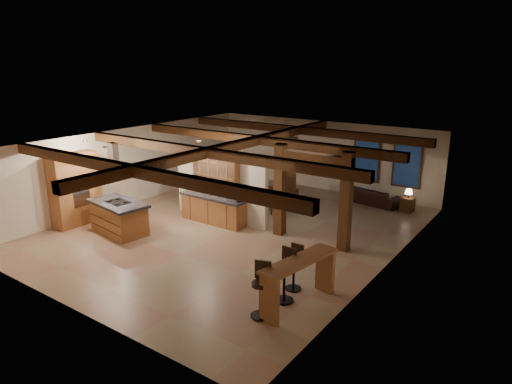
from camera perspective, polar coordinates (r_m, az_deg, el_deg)
ground at (r=14.96m, az=-2.63°, el=-4.67°), size 12.00×12.00×0.00m
room_walls at (r=14.42m, az=-2.72°, el=1.96°), size 12.00×12.00×12.00m
ceiling_beams at (r=14.21m, az=-2.77°, el=5.79°), size 10.00×12.00×0.28m
timber_posts at (r=13.51m, az=7.01°, el=0.79°), size 2.50×0.30×2.90m
partition_wall at (r=15.58m, az=-4.46°, el=0.42°), size 3.80×0.18×2.20m
pantry_cabinet at (r=16.25m, az=-21.65°, el=0.33°), size 0.67×1.60×2.40m
back_counter at (r=15.48m, az=-5.33°, el=-2.13°), size 2.50×0.66×0.94m
upper_display_cabinet at (r=15.25m, az=-4.97°, el=2.97°), size 1.80×0.36×0.95m
range_hood at (r=14.81m, az=-17.16°, el=1.64°), size 1.10×1.10×1.40m
back_windows at (r=18.31m, az=15.97°, el=3.52°), size 2.70×0.07×1.70m
framed_art at (r=20.06m, az=4.36°, el=5.75°), size 0.65×0.05×0.85m
recessed_cans at (r=14.58m, az=-15.47°, el=5.93°), size 3.16×2.46×0.03m
kitchen_island at (r=15.17m, az=-16.76°, el=-2.99°), size 2.21×1.40×1.03m
dining_table at (r=17.23m, az=1.33°, el=-0.73°), size 1.90×1.30×0.61m
sofa at (r=18.03m, az=14.36°, el=-0.50°), size 2.14×1.11×0.60m
microwave at (r=14.75m, az=-2.72°, el=-0.60°), size 0.47×0.35×0.25m
bar_counter at (r=10.27m, az=5.43°, el=-10.25°), size 0.88×2.21×1.13m
side_table at (r=17.45m, az=18.42°, el=-1.51°), size 0.44×0.44×0.52m
table_lamp at (r=17.32m, az=18.56°, el=0.03°), size 0.27×0.27×0.32m
bar_stool_a at (r=9.92m, az=0.64°, el=-12.09°), size 0.45×0.46×1.23m
bar_stool_b at (r=10.52m, az=3.70°, el=-10.29°), size 0.44×0.44×1.26m
bar_stool_c at (r=11.07m, az=4.85°, el=-9.32°), size 0.39×0.39×1.11m
dining_chairs at (r=17.14m, az=1.33°, el=0.38°), size 2.31×2.31×1.28m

